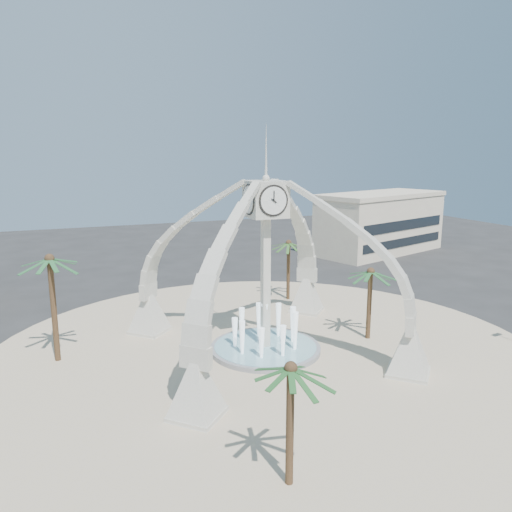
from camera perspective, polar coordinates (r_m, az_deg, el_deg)
name	(u,v)px	position (r m, az deg, el deg)	size (l,w,h in m)	color
ground	(265,351)	(36.90, 1.07, -10.82)	(140.00, 140.00, 0.00)	#282828
plaza	(265,351)	(36.89, 1.07, -10.78)	(40.00, 40.00, 0.06)	#C3AD91
clock_tower	(266,264)	(34.94, 1.11, -0.94)	(17.94, 17.94, 16.30)	beige
fountain	(265,347)	(36.79, 1.07, -10.41)	(8.00, 8.00, 3.62)	gray
building_ne	(380,223)	(74.19, 14.03, 3.73)	(21.87, 14.17, 8.60)	beige
palm_east	(371,273)	(38.63, 12.98, -1.85)	(4.40, 4.40, 6.07)	brown
palm_west	(50,261)	(35.86, -22.52, -0.50)	(4.14, 4.14, 8.02)	brown
palm_north	(289,244)	(48.08, 3.75, 1.41)	(3.70, 3.70, 6.34)	brown
palm_south	(291,370)	(21.18, 3.99, -12.88)	(3.77, 3.77, 6.09)	brown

